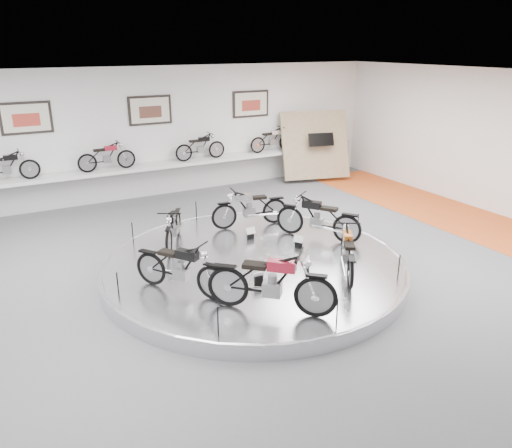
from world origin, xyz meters
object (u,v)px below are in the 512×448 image
display_platform (254,267)px  bike_f (347,252)px  shelf (157,166)px  bike_d (180,267)px  bike_c (173,226)px  bike_b (250,207)px  bike_a (318,217)px  bike_e (271,282)px

display_platform → bike_f: bearing=-48.2°
shelf → bike_d: 7.25m
bike_c → bike_d: 2.34m
bike_d → bike_b: bearing=97.0°
bike_c → bike_d: bearing=12.6°
display_platform → bike_b: (0.91, 1.89, 0.64)m
display_platform → bike_c: bearing=126.0°
display_platform → bike_a: 2.06m
bike_e → bike_f: (2.08, 0.56, -0.09)m
bike_e → bike_b: bearing=109.8°
bike_e → display_platform: bearing=112.1°
bike_a → bike_f: size_ratio=1.10×
shelf → bike_a: (1.91, -6.01, -0.18)m
display_platform → bike_c: bike_c is taller
shelf → bike_a: bearing=-72.4°
bike_e → bike_c: bearing=139.6°
bike_c → bike_f: size_ratio=0.95×
bike_a → bike_b: bike_a is taller
display_platform → shelf: (0.00, 6.40, 0.85)m
bike_d → bike_a: bearing=69.7°
display_platform → bike_a: bike_a is taller
bike_b → bike_a: bearing=132.8°
bike_c → bike_e: (0.42, -3.66, 0.11)m
bike_c → bike_f: bike_f is taller
bike_a → bike_d: bike_a is taller
bike_b → bike_d: 3.73m
display_platform → bike_a: bearing=11.6°
bike_f → bike_a: bearing=14.5°
bike_a → bike_d: (-3.77, -1.00, -0.02)m
bike_a → bike_c: size_ratio=1.16×
display_platform → bike_e: size_ratio=3.35×
bike_b → bike_e: bearing=75.8°
bike_a → bike_c: 3.34m
shelf → bike_a: bike_a is taller
bike_e → bike_a: bearing=85.0°
bike_c → bike_d: bike_d is taller
shelf → bike_e: 8.46m
bike_f → bike_b: bearing=39.4°
display_platform → bike_b: size_ratio=3.83×
shelf → bike_f: 7.97m
bike_c → bike_b: bearing=126.1°
bike_b → shelf: bearing=-69.6°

